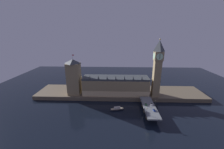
{
  "coord_description": "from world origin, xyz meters",
  "views": [
    {
      "loc": [
        -4.54,
        -134.19,
        80.04
      ],
      "look_at": [
        -10.03,
        20.0,
        34.0
      ],
      "focal_mm": 22.0,
      "sensor_mm": 36.0,
      "label": 1
    }
  ],
  "objects_px": {
    "clock_tower": "(157,67)",
    "street_lamp_mid": "(155,103)",
    "street_lamp_far": "(141,97)",
    "pedestrian_far_rail": "(143,102)",
    "victoria_tower": "(74,77)",
    "car_northbound_lead": "(146,104)",
    "pedestrian_mid_walk": "(155,105)",
    "boat_upstream": "(117,109)",
    "car_southbound_trail": "(151,104)",
    "street_lamp_near": "(147,110)",
    "car_southbound_lead": "(154,110)"
  },
  "relations": [
    {
      "from": "car_southbound_lead",
      "to": "street_lamp_near",
      "type": "relative_size",
      "value": 0.62
    },
    {
      "from": "street_lamp_near",
      "to": "pedestrian_far_rail",
      "type": "bearing_deg",
      "value": 88.95
    },
    {
      "from": "street_lamp_mid",
      "to": "pedestrian_mid_walk",
      "type": "bearing_deg",
      "value": 115.64
    },
    {
      "from": "clock_tower",
      "to": "pedestrian_far_rail",
      "type": "distance_m",
      "value": 45.53
    },
    {
      "from": "clock_tower",
      "to": "street_lamp_far",
      "type": "bearing_deg",
      "value": -140.95
    },
    {
      "from": "victoria_tower",
      "to": "street_lamp_far",
      "type": "xyz_separation_m",
      "value": [
        82.54,
        -19.46,
        -16.78
      ]
    },
    {
      "from": "boat_upstream",
      "to": "street_lamp_mid",
      "type": "bearing_deg",
      "value": -4.24
    },
    {
      "from": "car_southbound_lead",
      "to": "clock_tower",
      "type": "bearing_deg",
      "value": 74.48
    },
    {
      "from": "pedestrian_far_rail",
      "to": "boat_upstream",
      "type": "distance_m",
      "value": 29.04
    },
    {
      "from": "victoria_tower",
      "to": "pedestrian_far_rail",
      "type": "height_order",
      "value": "victoria_tower"
    },
    {
      "from": "street_lamp_far",
      "to": "pedestrian_far_rail",
      "type": "bearing_deg",
      "value": -87.0
    },
    {
      "from": "pedestrian_mid_walk",
      "to": "street_lamp_near",
      "type": "bearing_deg",
      "value": -126.57
    },
    {
      "from": "boat_upstream",
      "to": "pedestrian_mid_walk",
      "type": "bearing_deg",
      "value": -3.06
    },
    {
      "from": "car_southbound_lead",
      "to": "street_lamp_far",
      "type": "height_order",
      "value": "street_lamp_far"
    },
    {
      "from": "victoria_tower",
      "to": "car_southbound_lead",
      "type": "xyz_separation_m",
      "value": [
        91.3,
        -42.78,
        -19.83
      ]
    },
    {
      "from": "car_southbound_trail",
      "to": "street_lamp_mid",
      "type": "distance_m",
      "value": 5.81
    },
    {
      "from": "street_lamp_mid",
      "to": "street_lamp_near",
      "type": "bearing_deg",
      "value": -129.05
    },
    {
      "from": "car_southbound_trail",
      "to": "pedestrian_mid_walk",
      "type": "height_order",
      "value": "pedestrian_mid_walk"
    },
    {
      "from": "pedestrian_far_rail",
      "to": "pedestrian_mid_walk",
      "type": "bearing_deg",
      "value": -29.28
    },
    {
      "from": "car_southbound_lead",
      "to": "street_lamp_mid",
      "type": "xyz_separation_m",
      "value": [
        3.18,
        8.6,
        3.76
      ]
    },
    {
      "from": "car_northbound_lead",
      "to": "pedestrian_mid_walk",
      "type": "distance_m",
      "value": 8.62
    },
    {
      "from": "car_southbound_lead",
      "to": "pedestrian_far_rail",
      "type": "distance_m",
      "value": 17.77
    },
    {
      "from": "clock_tower",
      "to": "car_northbound_lead",
      "type": "xyz_separation_m",
      "value": [
        -16.48,
        -27.74,
        -34.03
      ]
    },
    {
      "from": "clock_tower",
      "to": "car_northbound_lead",
      "type": "relative_size",
      "value": 16.78
    },
    {
      "from": "street_lamp_near",
      "to": "pedestrian_mid_walk",
      "type": "bearing_deg",
      "value": 53.43
    },
    {
      "from": "victoria_tower",
      "to": "street_lamp_mid",
      "type": "bearing_deg",
      "value": -19.89
    },
    {
      "from": "victoria_tower",
      "to": "street_lamp_near",
      "type": "relative_size",
      "value": 7.7
    },
    {
      "from": "car_southbound_lead",
      "to": "car_southbound_trail",
      "type": "distance_m",
      "value": 11.73
    },
    {
      "from": "car_southbound_trail",
      "to": "boat_upstream",
      "type": "height_order",
      "value": "car_southbound_trail"
    },
    {
      "from": "clock_tower",
      "to": "car_southbound_lead",
      "type": "relative_size",
      "value": 16.8
    },
    {
      "from": "pedestrian_mid_walk",
      "to": "pedestrian_far_rail",
      "type": "height_order",
      "value": "pedestrian_mid_walk"
    },
    {
      "from": "clock_tower",
      "to": "street_lamp_mid",
      "type": "bearing_deg",
      "value": -104.13
    },
    {
      "from": "street_lamp_far",
      "to": "boat_upstream",
      "type": "bearing_deg",
      "value": -156.85
    },
    {
      "from": "street_lamp_near",
      "to": "street_lamp_far",
      "type": "relative_size",
      "value": 1.12
    },
    {
      "from": "street_lamp_far",
      "to": "street_lamp_mid",
      "type": "bearing_deg",
      "value": -50.95
    },
    {
      "from": "victoria_tower",
      "to": "boat_upstream",
      "type": "height_order",
      "value": "victoria_tower"
    },
    {
      "from": "pedestrian_far_rail",
      "to": "street_lamp_far",
      "type": "distance_m",
      "value": 8.17
    },
    {
      "from": "pedestrian_mid_walk",
      "to": "street_lamp_far",
      "type": "distance_m",
      "value": 18.27
    },
    {
      "from": "car_southbound_trail",
      "to": "pedestrian_far_rail",
      "type": "xyz_separation_m",
      "value": [
        -8.35,
        3.95,
        0.16
      ]
    },
    {
      "from": "victoria_tower",
      "to": "car_southbound_lead",
      "type": "distance_m",
      "value": 102.75
    },
    {
      "from": "victoria_tower",
      "to": "pedestrian_mid_walk",
      "type": "distance_m",
      "value": 101.72
    },
    {
      "from": "pedestrian_far_rail",
      "to": "street_lamp_mid",
      "type": "relative_size",
      "value": 0.23
    },
    {
      "from": "pedestrian_far_rail",
      "to": "street_lamp_mid",
      "type": "bearing_deg",
      "value": -31.53
    },
    {
      "from": "street_lamp_near",
      "to": "street_lamp_mid",
      "type": "height_order",
      "value": "street_lamp_mid"
    },
    {
      "from": "street_lamp_mid",
      "to": "boat_upstream",
      "type": "height_order",
      "value": "street_lamp_mid"
    },
    {
      "from": "pedestrian_far_rail",
      "to": "street_lamp_near",
      "type": "xyz_separation_m",
      "value": [
        -0.4,
        -21.8,
        3.31
      ]
    },
    {
      "from": "pedestrian_far_rail",
      "to": "street_lamp_near",
      "type": "distance_m",
      "value": 22.05
    },
    {
      "from": "pedestrian_mid_walk",
      "to": "street_lamp_mid",
      "type": "distance_m",
      "value": 3.64
    },
    {
      "from": "clock_tower",
      "to": "car_southbound_lead",
      "type": "height_order",
      "value": "clock_tower"
    },
    {
      "from": "clock_tower",
      "to": "street_lamp_far",
      "type": "relative_size",
      "value": 11.78
    }
  ]
}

